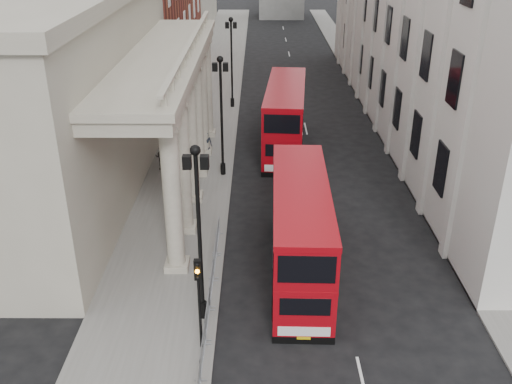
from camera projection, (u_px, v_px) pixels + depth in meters
ground at (210, 383)px, 22.33m from camera, size 260.00×260.00×0.00m
sidewalk_west at (202, 128)px, 49.34m from camera, size 6.00×140.00×0.12m
sidewalk_east at (392, 128)px, 49.28m from camera, size 3.00×140.00×0.12m
kerb at (236, 128)px, 49.33m from camera, size 0.20×140.00×0.14m
portico_building at (63, 101)px, 35.98m from camera, size 9.00×28.00×12.00m
lamp_post_south at (199, 224)px, 23.80m from camera, size 1.05×0.44×8.32m
lamp_post_mid at (221, 109)px, 38.22m from camera, size 1.05×0.44×8.32m
lamp_post_north at (232, 56)px, 52.63m from camera, size 1.05×0.44×8.32m
traffic_light at (199, 288)px, 22.77m from camera, size 0.28×0.33×4.30m
crowd_barriers at (205, 332)px, 24.04m from camera, size 0.50×18.75×1.10m
bus_near at (300, 229)px, 28.29m from camera, size 2.98×11.26×4.83m
bus_far at (285, 116)px, 44.03m from camera, size 3.81×11.88×5.04m
pedestrian_a at (174, 177)px, 37.96m from camera, size 0.64×0.52×1.52m
pedestrian_b at (162, 157)px, 40.61m from camera, size 0.99×0.80×1.92m
pedestrian_c at (206, 142)px, 43.39m from camera, size 0.98×0.74×1.82m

